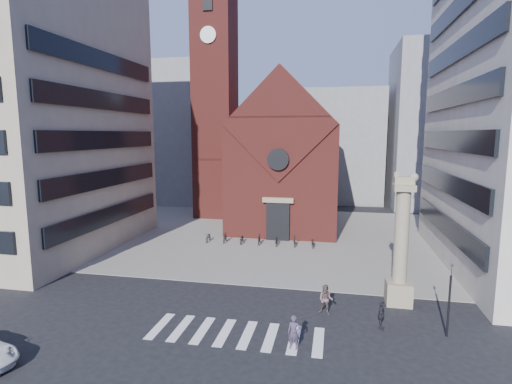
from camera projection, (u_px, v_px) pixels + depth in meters
ground at (239, 310)px, 25.26m from camera, size 120.00×120.00×0.00m
piazza at (281, 235)px, 43.69m from camera, size 46.00×30.00×0.05m
zebra_crossing at (236, 334)px, 22.24m from camera, size 10.20×3.20×0.01m
church at (288, 159)px, 48.39m from camera, size 12.00×16.65×18.00m
campanile at (215, 98)px, 52.10m from camera, size 5.50×5.50×31.20m
building_left at (18, 113)px, 37.78m from camera, size 18.00×20.00×26.00m
bg_block_left at (180, 134)px, 66.39m from camera, size 16.00×14.00×22.00m
bg_block_mid at (338, 146)px, 66.44m from camera, size 14.00×12.00×18.00m
bg_block_right at (447, 127)px, 59.96m from camera, size 16.00×14.00×24.00m
lion_column at (401, 253)px, 25.71m from camera, size 1.63×1.60×8.68m
traffic_light at (450, 297)px, 21.61m from camera, size 0.13×0.16×4.30m
pedestrian_0 at (294, 332)px, 20.56m from camera, size 0.66×0.45×1.79m
pedestrian_1 at (326, 300)px, 24.56m from camera, size 1.02×0.87×1.86m
pedestrian_2 at (381, 316)px, 22.62m from camera, size 0.55×1.03×1.66m
scooter_0 at (208, 237)px, 41.11m from camera, size 0.75×1.80×0.92m
scooter_1 at (225, 237)px, 40.75m from camera, size 0.61×1.74×1.02m
scooter_2 at (242, 239)px, 40.41m from camera, size 0.75×1.80×0.92m
scooter_3 at (259, 239)px, 40.05m from camera, size 0.61×1.74×1.02m
scooter_4 at (277, 241)px, 39.71m from camera, size 0.75×1.80×0.92m
scooter_5 at (295, 241)px, 39.35m from camera, size 0.61×1.74×1.02m
scooter_6 at (313, 242)px, 39.01m from camera, size 0.75×1.80×0.92m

